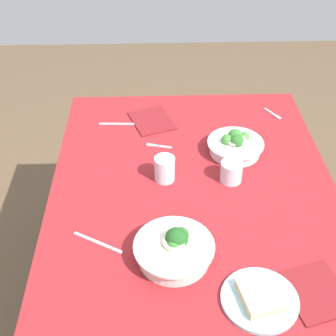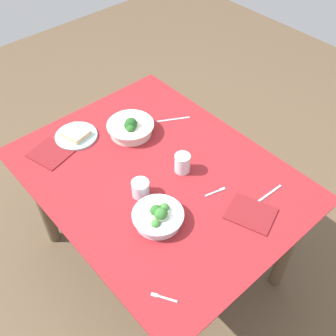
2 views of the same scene
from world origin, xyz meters
name	(u,v)px [view 2 (image 2 of 2)]	position (x,y,z in m)	size (l,w,h in m)	color
ground_plane	(160,258)	(0.00, 0.00, 0.00)	(6.00, 6.00, 0.00)	brown
dining_table	(158,189)	(0.00, 0.00, 0.64)	(1.34, 1.03, 0.75)	maroon
broccoli_bowl_far	(158,217)	(-0.21, 0.18, 0.79)	(0.22, 0.22, 0.09)	white
broccoli_bowl_near	(131,127)	(0.32, -0.08, 0.79)	(0.25, 0.25, 0.11)	silver
bread_side_plate	(76,135)	(0.48, 0.15, 0.77)	(0.22, 0.22, 0.04)	#99C6D1
water_glass_center	(141,188)	(-0.04, 0.14, 0.79)	(0.08, 0.08, 0.08)	silver
water_glass_side	(182,163)	(-0.06, -0.10, 0.80)	(0.08, 0.08, 0.09)	silver
fork_by_far_bowl	(216,192)	(-0.26, -0.13, 0.76)	(0.04, 0.10, 0.00)	#B7B7BC
fork_by_near_bowl	(163,297)	(-0.49, 0.39, 0.76)	(0.09, 0.06, 0.00)	#B7B7BC
table_knife_left	(173,119)	(0.25, -0.32, 0.76)	(0.18, 0.01, 0.00)	#B7B7BC
table_knife_right	(265,197)	(-0.43, -0.27, 0.76)	(0.22, 0.01, 0.00)	#B7B7BC
napkin_folded_upper	(51,153)	(0.46, 0.31, 0.76)	(0.19, 0.17, 0.01)	maroon
napkin_folded_lower	(251,214)	(-0.45, -0.15, 0.76)	(0.20, 0.16, 0.01)	maroon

